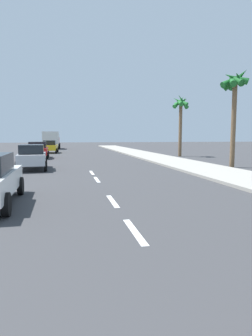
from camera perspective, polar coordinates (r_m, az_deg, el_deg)
name	(u,v)px	position (r m, az deg, el deg)	size (l,w,h in m)	color
ground_plane	(89,169)	(18.44, -7.22, -0.28)	(160.00, 160.00, 0.00)	#38383A
sidewalk_strip	(181,163)	(22.06, 10.86, 0.92)	(3.60, 80.00, 0.14)	#9E998E
lane_stripe_2	(135,231)	(6.56, 1.70, -12.32)	(0.16, 1.80, 0.01)	white
lane_stripe_3	(113,201)	(9.43, -2.66, -6.53)	(0.16, 1.80, 0.01)	white
lane_stripe_4	(97,180)	(14.08, -5.76, -2.28)	(0.16, 1.80, 0.01)	white
lane_stripe_5	(92,173)	(16.74, -6.75, -0.92)	(0.16, 1.80, 0.01)	white
parked_car_silver	(32,156)	(19.07, -18.01, 2.20)	(1.95, 3.89, 1.57)	#B7BABF
parked_car_red	(38,149)	(28.61, -16.93, 3.51)	(1.98, 4.14, 1.57)	red
parked_car_yellow	(50,146)	(37.23, -14.72, 4.16)	(1.94, 3.92, 1.57)	gold
delivery_truck	(51,140)	(48.96, -14.51, 5.41)	(2.75, 6.28, 2.80)	maroon
palm_tree_mid	(235,88)	(20.92, 20.62, 14.50)	(1.87, 1.86, 6.60)	brown
palm_tree_far	(181,108)	(30.62, 10.72, 11.47)	(1.92, 1.90, 6.38)	brown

